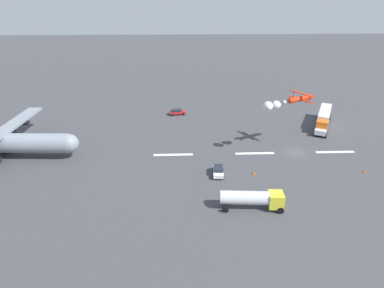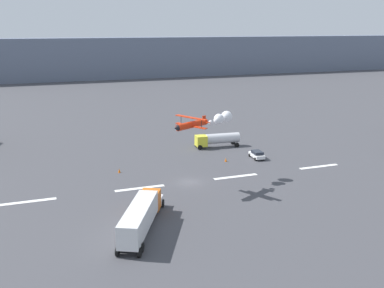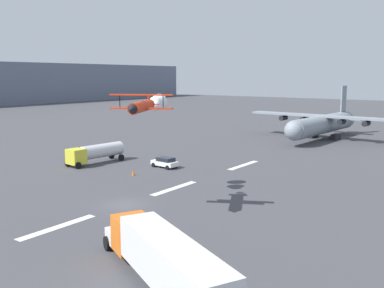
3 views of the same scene
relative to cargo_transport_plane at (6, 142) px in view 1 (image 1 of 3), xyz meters
The scene contains 12 objects.
ground_plane 57.82m from the cargo_transport_plane, behind, with size 440.00×440.00×0.00m, color #424247.
runway_stripe_2 66.18m from the cargo_transport_plane, behind, with size 8.00×0.90×0.01m, color white.
runway_stripe_3 49.47m from the cargo_transport_plane, behind, with size 8.00×0.90×0.01m, color white.
runway_stripe_4 32.79m from the cargo_transport_plane, behind, with size 8.00×0.90×0.01m, color white.
cargo_transport_plane is the anchor object (origin of this frame).
stunt_biplane_red 55.03m from the cargo_transport_plane, behind, with size 12.17×8.24×2.19m.
semi_truck_orange 71.01m from the cargo_transport_plane, 167.83° to the right, with size 9.49×15.28×3.70m.
fuel_tanker_truck 48.75m from the cargo_transport_plane, 156.99° to the left, with size 9.63×3.37×2.90m.
followme_car_yellow 41.59m from the cargo_transport_plane, 143.49° to the right, with size 4.52×2.65×1.52m.
airport_staff_sedan 41.80m from the cargo_transport_plane, 168.19° to the left, with size 2.29×4.24×1.52m.
traffic_cone_near 68.29m from the cargo_transport_plane, behind, with size 0.44×0.44×0.75m, color orange.
traffic_cone_far 48.22m from the cargo_transport_plane, 169.57° to the left, with size 0.44×0.44×0.75m, color orange.
Camera 1 is at (23.63, 61.18, 29.87)m, focal length 31.31 mm.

